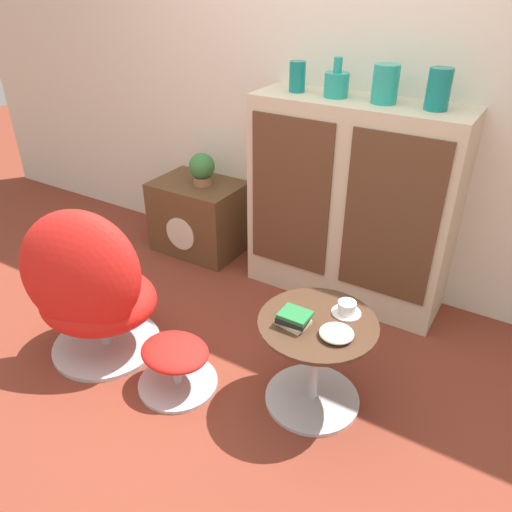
{
  "coord_description": "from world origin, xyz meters",
  "views": [
    {
      "loc": [
        1.19,
        -1.42,
        1.84
      ],
      "look_at": [
        0.05,
        0.45,
        0.55
      ],
      "focal_mm": 35.0,
      "sensor_mm": 36.0,
      "label": 1
    }
  ],
  "objects": [
    {
      "name": "wall_back",
      "position": [
        0.0,
        1.39,
        1.3
      ],
      "size": [
        6.4,
        0.06,
        2.6
      ],
      "color": "silver",
      "rests_on": "ground_plane"
    },
    {
      "name": "vase_inner_left",
      "position": [
        0.12,
        1.17,
        1.29
      ],
      "size": [
        0.13,
        0.13,
        0.2
      ],
      "color": "teal",
      "rests_on": "sideboard"
    },
    {
      "name": "book_stack",
      "position": [
        0.43,
        0.14,
        0.51
      ],
      "size": [
        0.15,
        0.12,
        0.06
      ],
      "color": "beige",
      "rests_on": "coffee_table"
    },
    {
      "name": "vase_rightmost",
      "position": [
        0.65,
        1.17,
        1.31
      ],
      "size": [
        0.12,
        0.12,
        0.2
      ],
      "color": "#147A75",
      "rests_on": "sideboard"
    },
    {
      "name": "ottoman",
      "position": [
        -0.11,
        -0.05,
        0.16
      ],
      "size": [
        0.4,
        0.4,
        0.26
      ],
      "color": "#B7B7BC",
      "rests_on": "ground_plane"
    },
    {
      "name": "teacup",
      "position": [
        0.6,
        0.34,
        0.5
      ],
      "size": [
        0.13,
        0.13,
        0.06
      ],
      "color": "white",
      "rests_on": "coffee_table"
    },
    {
      "name": "potted_plant",
      "position": [
        -0.81,
        1.14,
        0.64
      ],
      "size": [
        0.18,
        0.18,
        0.22
      ],
      "color": "#996B4C",
      "rests_on": "tv_console"
    },
    {
      "name": "vase_leftmost",
      "position": [
        -0.12,
        1.17,
        1.3
      ],
      "size": [
        0.09,
        0.09,
        0.16
      ],
      "color": "#147A75",
      "rests_on": "sideboard"
    },
    {
      "name": "bowl",
      "position": [
        0.62,
        0.16,
        0.5
      ],
      "size": [
        0.15,
        0.15,
        0.04
      ],
      "color": "beige",
      "rests_on": "coffee_table"
    },
    {
      "name": "coffee_table",
      "position": [
        0.52,
        0.21,
        0.26
      ],
      "size": [
        0.54,
        0.54,
        0.48
      ],
      "color": "#B7B7BC",
      "rests_on": "ground_plane"
    },
    {
      "name": "sideboard",
      "position": [
        0.26,
        1.17,
        0.61
      ],
      "size": [
        1.2,
        0.4,
        1.21
      ],
      "color": "beige",
      "rests_on": "ground_plane"
    },
    {
      "name": "ground_plane",
      "position": [
        0.0,
        0.0,
        0.0
      ],
      "size": [
        12.0,
        12.0,
        0.0
      ],
      "primitive_type": "plane",
      "color": "brown"
    },
    {
      "name": "vase_inner_right",
      "position": [
        0.38,
        1.17,
        1.31
      ],
      "size": [
        0.13,
        0.13,
        0.19
      ],
      "color": "teal",
      "rests_on": "sideboard"
    },
    {
      "name": "egg_chair",
      "position": [
        -0.61,
        -0.07,
        0.42
      ],
      "size": [
        0.78,
        0.75,
        0.89
      ],
      "color": "#B7B7BC",
      "rests_on": "ground_plane"
    },
    {
      "name": "tv_console",
      "position": [
        -0.86,
        1.14,
        0.26
      ],
      "size": [
        0.62,
        0.45,
        0.52
      ],
      "color": "brown",
      "rests_on": "ground_plane"
    }
  ]
}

